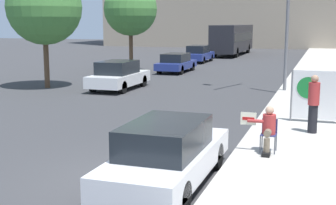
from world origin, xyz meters
name	(u,v)px	position (x,y,z in m)	size (l,w,h in m)	color
ground_plane	(129,180)	(0.00, 0.00, 0.00)	(160.00, 160.00, 0.00)	#38383A
sidewalk_curb	(319,92)	(3.84, 15.00, 0.09)	(3.91, 90.00, 0.17)	#B7B2A8
seated_protester	(268,128)	(2.74, 2.70, 0.83)	(0.93, 0.77, 1.21)	#474C56
jogger_on_sidewalk	(314,103)	(3.79, 5.38, 1.09)	(0.34, 0.34, 1.79)	black
protest_banner	(320,96)	(3.96, 6.97, 1.10)	(1.95, 0.06, 1.76)	slate
traffic_light_pole	(266,11)	(1.11, 14.87, 4.10)	(3.13, 2.90, 5.80)	slate
parked_car_curbside	(167,153)	(0.93, -0.04, 0.72)	(1.72, 4.66, 1.44)	silver
car_on_road_nearest	(119,75)	(-6.30, 13.19, 0.75)	(1.86, 4.44, 1.52)	white
car_on_road_midblock	(176,63)	(-6.05, 22.47, 0.68)	(1.79, 4.58, 1.35)	navy
car_on_road_distant	(199,54)	(-6.73, 31.19, 0.75)	(1.80, 4.72, 1.51)	navy
city_bus_on_road	(233,38)	(-5.68, 41.58, 1.86)	(2.54, 12.00, 3.24)	#232328
street_tree_near_curb	(44,7)	(-10.26, 12.54, 4.31)	(4.00, 4.00, 6.33)	brown
street_tree_midblock	(130,9)	(-9.25, 21.81, 4.45)	(3.78, 3.78, 6.35)	brown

